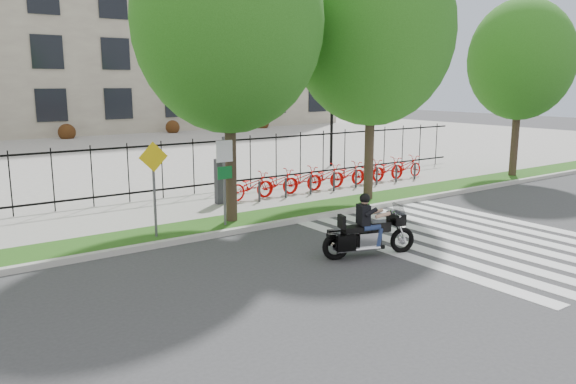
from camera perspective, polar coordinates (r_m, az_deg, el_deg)
ground at (r=12.48m, az=4.66°, el=-8.19°), size 120.00×120.00×0.00m
curb at (r=15.66m, az=-5.10°, el=-3.91°), size 60.00×0.20×0.15m
grass_verge at (r=16.38m, az=-6.62°, el=-3.28°), size 60.00×1.50×0.15m
sidewalk at (r=18.55m, az=-10.39°, el=-1.69°), size 60.00×3.50×0.15m
plaza at (r=35.04m, az=-22.86°, el=3.52°), size 80.00×34.00×0.10m
crosswalk_stripes at (r=15.91m, az=18.08°, el=-4.45°), size 5.70×8.00×0.01m
iron_fence at (r=19.92m, az=-12.67°, el=2.24°), size 30.00×0.06×2.00m
lamp_post_right at (r=27.42m, az=4.49°, el=9.12°), size 1.06×0.70×4.25m
street_tree_1 at (r=16.11m, az=-6.11°, el=16.78°), size 5.30×5.30×8.64m
street_tree_2 at (r=19.39m, az=8.57°, el=15.90°), size 5.44×5.44×8.78m
street_tree_3 at (r=26.08m, az=22.59°, el=12.29°), size 4.39×4.39×7.43m
bike_share_station at (r=21.54m, az=4.80°, el=1.68°), size 9.96×0.85×1.50m
sign_pole_regulatory at (r=15.67m, az=-6.48°, el=2.29°), size 0.50×0.09×2.50m
sign_pole_warning at (r=14.79m, az=-13.47°, el=1.55°), size 0.78×0.09×2.49m
motorcycle_rider at (r=13.57m, az=8.24°, el=-3.95°), size 2.34×1.13×1.86m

